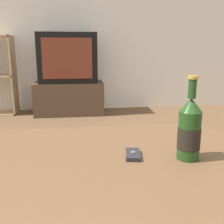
# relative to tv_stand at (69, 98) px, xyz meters

# --- Properties ---
(back_wall) EXTENTS (8.00, 0.05, 2.60)m
(back_wall) POSITION_rel_tv_stand_xyz_m (0.21, 0.31, 1.09)
(back_wall) COLOR silver
(back_wall) RESTS_ON ground_plane
(coffee_table) EXTENTS (1.09, 0.88, 0.47)m
(coffee_table) POSITION_rel_tv_stand_xyz_m (0.21, -2.72, 0.20)
(coffee_table) COLOR brown
(coffee_table) RESTS_ON ground_plane
(tv_stand) EXTENTS (0.89, 0.47, 0.42)m
(tv_stand) POSITION_rel_tv_stand_xyz_m (0.00, 0.00, 0.00)
(tv_stand) COLOR #4C3828
(tv_stand) RESTS_ON ground_plane
(television) EXTENTS (0.73, 0.44, 0.63)m
(television) POSITION_rel_tv_stand_xyz_m (-0.00, -0.00, 0.52)
(television) COLOR black
(television) RESTS_ON tv_stand
(beer_bottle) EXTENTS (0.08, 0.08, 0.28)m
(beer_bottle) POSITION_rel_tv_stand_xyz_m (0.49, -2.70, 0.36)
(beer_bottle) COLOR #1E4219
(beer_bottle) RESTS_ON coffee_table
(cell_phone) EXTENTS (0.07, 0.10, 0.02)m
(cell_phone) POSITION_rel_tv_stand_xyz_m (0.31, -2.66, 0.27)
(cell_phone) COLOR #232328
(cell_phone) RESTS_ON coffee_table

